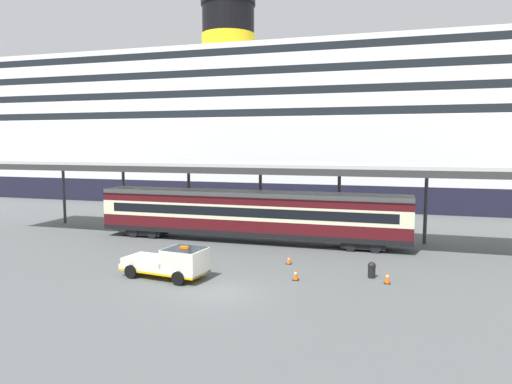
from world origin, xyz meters
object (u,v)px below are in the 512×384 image
train_carriage (249,214)px  traffic_cone_far (296,274)px  cruise_ship (224,132)px  quay_bollard (372,269)px  traffic_cone_mid (387,277)px  service_truck (171,262)px  traffic_cone_near (289,260)px

train_carriage → traffic_cone_far: size_ratio=33.47×
cruise_ship → quay_bollard: cruise_ship is taller
traffic_cone_mid → quay_bollard: size_ratio=0.79×
cruise_ship → traffic_cone_mid: size_ratio=209.37×
service_truck → quay_bollard: (11.35, 3.49, -0.47)m
train_carriage → service_truck: bearing=-96.9°
traffic_cone_far → quay_bollard: quay_bollard is taller
train_carriage → quay_bollard: train_carriage is taller
train_carriage → traffic_cone_mid: (10.92, -8.52, -1.94)m
service_truck → traffic_cone_far: 7.35m
train_carriage → quay_bollard: bearing=-37.2°
cruise_ship → quay_bollard: bearing=-58.7°
cruise_ship → service_truck: cruise_ship is taller
cruise_ship → quay_bollard: (24.18, -39.83, -9.16)m
traffic_cone_near → traffic_cone_mid: size_ratio=0.79×
traffic_cone_far → quay_bollard: bearing=22.9°
service_truck → traffic_cone_far: size_ratio=7.21×
train_carriage → traffic_cone_far: train_carriage is taller
cruise_ship → service_truck: bearing=-73.5°
traffic_cone_near → traffic_cone_far: (1.19, -3.48, 0.08)m
cruise_ship → train_carriage: cruise_ship is taller
traffic_cone_mid → cruise_ship: bearing=121.6°
cruise_ship → traffic_cone_near: cruise_ship is taller
cruise_ship → traffic_cone_mid: cruise_ship is taller
service_truck → traffic_cone_near: (5.94, 5.19, -0.70)m
traffic_cone_mid → traffic_cone_near: bearing=157.4°
service_truck → traffic_cone_mid: bearing=11.8°
traffic_cone_far → traffic_cone_near: bearing=108.8°
train_carriage → traffic_cone_near: bearing=-52.0°
quay_bollard → train_carriage: bearing=142.8°
train_carriage → traffic_cone_far: bearing=-58.3°
traffic_cone_mid → quay_bollard: (-0.91, 0.93, 0.14)m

